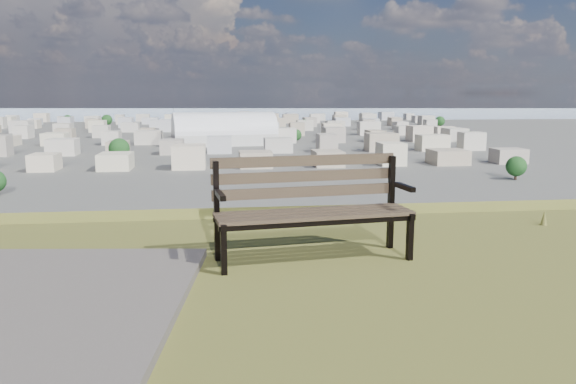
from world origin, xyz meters
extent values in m
cube|color=#463728|center=(-0.52, 1.94, 25.45)|extent=(1.82, 0.32, 0.04)
cube|color=#463728|center=(-0.54, 2.06, 25.45)|extent=(1.82, 0.32, 0.04)
cube|color=#463728|center=(-0.55, 2.18, 25.45)|extent=(1.82, 0.32, 0.04)
cube|color=#463728|center=(-0.57, 2.30, 25.45)|extent=(1.82, 0.32, 0.04)
cube|color=#463728|center=(-0.58, 2.38, 25.61)|extent=(1.81, 0.27, 0.10)
cube|color=#463728|center=(-0.58, 2.41, 25.76)|extent=(1.81, 0.27, 0.10)
cube|color=#463728|center=(-0.59, 2.43, 25.90)|extent=(1.81, 0.27, 0.10)
cube|color=black|center=(-1.39, 1.81, 25.22)|extent=(0.06, 0.07, 0.45)
cube|color=black|center=(-1.44, 2.24, 25.47)|extent=(0.06, 0.07, 0.93)
cube|color=black|center=(-1.41, 2.01, 25.42)|extent=(0.12, 0.51, 0.05)
cube|color=black|center=(-1.40, 1.96, 25.67)|extent=(0.10, 0.37, 0.05)
cube|color=black|center=(0.34, 2.03, 25.22)|extent=(0.06, 0.07, 0.45)
cube|color=black|center=(0.29, 2.46, 25.47)|extent=(0.06, 0.07, 0.93)
cube|color=black|center=(0.32, 2.23, 25.42)|extent=(0.12, 0.51, 0.05)
cube|color=black|center=(0.32, 2.18, 25.67)|extent=(0.10, 0.37, 0.05)
cube|color=black|center=(-0.52, 1.93, 25.40)|extent=(1.81, 0.27, 0.04)
cube|color=black|center=(-0.57, 2.31, 25.40)|extent=(1.81, 0.27, 0.04)
cone|color=brown|center=(2.40, 3.20, 25.09)|extent=(0.08, 0.08, 0.18)
cube|color=beige|center=(1.19, 291.20, 2.91)|extent=(55.42, 30.63, 5.83)
cylinder|color=white|center=(1.19, 291.20, 5.83)|extent=(55.42, 30.63, 22.15)
cube|color=beige|center=(-60.00, 200.00, 3.50)|extent=(11.00, 11.00, 7.00)
cube|color=#A2978B|center=(-36.00, 200.00, 3.50)|extent=(11.00, 11.00, 7.00)
cube|color=beige|center=(-12.00, 200.00, 3.50)|extent=(11.00, 11.00, 7.00)
cube|color=#B4B4B9|center=(12.00, 200.00, 3.50)|extent=(11.00, 11.00, 7.00)
cube|color=beige|center=(36.00, 200.00, 3.50)|extent=(11.00, 11.00, 7.00)
cube|color=tan|center=(60.00, 200.00, 3.50)|extent=(11.00, 11.00, 7.00)
cube|color=beige|center=(84.00, 200.00, 3.50)|extent=(11.00, 11.00, 7.00)
cube|color=#BDB7AC|center=(108.00, 200.00, 3.50)|extent=(11.00, 11.00, 7.00)
cube|color=beige|center=(-72.00, 250.00, 3.50)|extent=(11.00, 11.00, 7.00)
cube|color=#B4B4B9|center=(-48.00, 250.00, 3.50)|extent=(11.00, 11.00, 7.00)
cube|color=beige|center=(-24.00, 250.00, 3.50)|extent=(11.00, 11.00, 7.00)
cube|color=tan|center=(0.00, 250.00, 3.50)|extent=(11.00, 11.00, 7.00)
cube|color=beige|center=(24.00, 250.00, 3.50)|extent=(11.00, 11.00, 7.00)
cube|color=#BDB7AC|center=(48.00, 250.00, 3.50)|extent=(11.00, 11.00, 7.00)
cube|color=beige|center=(72.00, 250.00, 3.50)|extent=(11.00, 11.00, 7.00)
cube|color=#A2978B|center=(96.00, 250.00, 3.50)|extent=(11.00, 11.00, 7.00)
cube|color=beige|center=(120.00, 250.00, 3.50)|extent=(11.00, 11.00, 7.00)
cube|color=beige|center=(-108.00, 300.00, 3.50)|extent=(11.00, 11.00, 7.00)
cube|color=tan|center=(-84.00, 300.00, 3.50)|extent=(11.00, 11.00, 7.00)
cube|color=beige|center=(-60.00, 300.00, 3.50)|extent=(11.00, 11.00, 7.00)
cube|color=#BDB7AC|center=(-36.00, 300.00, 3.50)|extent=(11.00, 11.00, 7.00)
cube|color=beige|center=(-12.00, 300.00, 3.50)|extent=(11.00, 11.00, 7.00)
cube|color=#A2978B|center=(12.00, 300.00, 3.50)|extent=(11.00, 11.00, 7.00)
cube|color=beige|center=(36.00, 300.00, 3.50)|extent=(11.00, 11.00, 7.00)
cube|color=#B4B4B9|center=(60.00, 300.00, 3.50)|extent=(11.00, 11.00, 7.00)
cube|color=beige|center=(84.00, 300.00, 3.50)|extent=(11.00, 11.00, 7.00)
cube|color=tan|center=(108.00, 300.00, 3.50)|extent=(11.00, 11.00, 7.00)
cube|color=beige|center=(132.00, 300.00, 3.50)|extent=(11.00, 11.00, 7.00)
cube|color=beige|center=(-120.00, 350.00, 3.50)|extent=(11.00, 11.00, 7.00)
cube|color=#A2978B|center=(-96.00, 350.00, 3.50)|extent=(11.00, 11.00, 7.00)
cube|color=beige|center=(-72.00, 350.00, 3.50)|extent=(11.00, 11.00, 7.00)
cube|color=#B4B4B9|center=(-48.00, 350.00, 3.50)|extent=(11.00, 11.00, 7.00)
cube|color=beige|center=(-24.00, 350.00, 3.50)|extent=(11.00, 11.00, 7.00)
cube|color=tan|center=(0.00, 350.00, 3.50)|extent=(11.00, 11.00, 7.00)
cube|color=beige|center=(24.00, 350.00, 3.50)|extent=(11.00, 11.00, 7.00)
cube|color=#BDB7AC|center=(48.00, 350.00, 3.50)|extent=(11.00, 11.00, 7.00)
cube|color=beige|center=(72.00, 350.00, 3.50)|extent=(11.00, 11.00, 7.00)
cube|color=#A2978B|center=(96.00, 350.00, 3.50)|extent=(11.00, 11.00, 7.00)
cube|color=beige|center=(120.00, 350.00, 3.50)|extent=(11.00, 11.00, 7.00)
cube|color=#B4B4B9|center=(144.00, 350.00, 3.50)|extent=(11.00, 11.00, 7.00)
cube|color=tan|center=(-132.00, 400.00, 3.50)|extent=(11.00, 11.00, 7.00)
cube|color=beige|center=(-108.00, 400.00, 3.50)|extent=(11.00, 11.00, 7.00)
cube|color=#BDB7AC|center=(-84.00, 400.00, 3.50)|extent=(11.00, 11.00, 7.00)
cube|color=beige|center=(-60.00, 400.00, 3.50)|extent=(11.00, 11.00, 7.00)
cube|color=#A2978B|center=(-36.00, 400.00, 3.50)|extent=(11.00, 11.00, 7.00)
cube|color=beige|center=(-12.00, 400.00, 3.50)|extent=(11.00, 11.00, 7.00)
cube|color=#B4B4B9|center=(12.00, 400.00, 3.50)|extent=(11.00, 11.00, 7.00)
cube|color=beige|center=(36.00, 400.00, 3.50)|extent=(11.00, 11.00, 7.00)
cube|color=tan|center=(60.00, 400.00, 3.50)|extent=(11.00, 11.00, 7.00)
cube|color=beige|center=(84.00, 400.00, 3.50)|extent=(11.00, 11.00, 7.00)
cube|color=#BDB7AC|center=(108.00, 400.00, 3.50)|extent=(11.00, 11.00, 7.00)
cube|color=beige|center=(132.00, 400.00, 3.50)|extent=(11.00, 11.00, 7.00)
cube|color=#A2978B|center=(156.00, 400.00, 3.50)|extent=(11.00, 11.00, 7.00)
cube|color=#B4B4B9|center=(-144.00, 450.00, 3.50)|extent=(11.00, 11.00, 7.00)
cube|color=beige|center=(-120.00, 450.00, 3.50)|extent=(11.00, 11.00, 7.00)
cube|color=tan|center=(-96.00, 450.00, 3.50)|extent=(11.00, 11.00, 7.00)
cube|color=beige|center=(-72.00, 450.00, 3.50)|extent=(11.00, 11.00, 7.00)
cube|color=#BDB7AC|center=(-48.00, 450.00, 3.50)|extent=(11.00, 11.00, 7.00)
cube|color=beige|center=(-24.00, 450.00, 3.50)|extent=(11.00, 11.00, 7.00)
cube|color=#A2978B|center=(0.00, 450.00, 3.50)|extent=(11.00, 11.00, 7.00)
cube|color=beige|center=(24.00, 450.00, 3.50)|extent=(11.00, 11.00, 7.00)
cube|color=#B4B4B9|center=(48.00, 450.00, 3.50)|extent=(11.00, 11.00, 7.00)
cube|color=beige|center=(72.00, 450.00, 3.50)|extent=(11.00, 11.00, 7.00)
cube|color=tan|center=(96.00, 450.00, 3.50)|extent=(11.00, 11.00, 7.00)
cube|color=beige|center=(120.00, 450.00, 3.50)|extent=(11.00, 11.00, 7.00)
cube|color=#BDB7AC|center=(144.00, 450.00, 3.50)|extent=(11.00, 11.00, 7.00)
cube|color=beige|center=(168.00, 450.00, 3.50)|extent=(11.00, 11.00, 7.00)
cube|color=#A2978B|center=(-180.00, 500.00, 3.50)|extent=(11.00, 11.00, 7.00)
cube|color=beige|center=(-156.00, 500.00, 3.50)|extent=(11.00, 11.00, 7.00)
cube|color=#B4B4B9|center=(-132.00, 500.00, 3.50)|extent=(11.00, 11.00, 7.00)
cube|color=beige|center=(-108.00, 500.00, 3.50)|extent=(11.00, 11.00, 7.00)
cube|color=tan|center=(-84.00, 500.00, 3.50)|extent=(11.00, 11.00, 7.00)
cube|color=beige|center=(-60.00, 500.00, 3.50)|extent=(11.00, 11.00, 7.00)
cube|color=#BDB7AC|center=(-36.00, 500.00, 3.50)|extent=(11.00, 11.00, 7.00)
cube|color=beige|center=(-12.00, 500.00, 3.50)|extent=(11.00, 11.00, 7.00)
cube|color=#A2978B|center=(12.00, 500.00, 3.50)|extent=(11.00, 11.00, 7.00)
cube|color=beige|center=(36.00, 500.00, 3.50)|extent=(11.00, 11.00, 7.00)
cube|color=#B4B4B9|center=(60.00, 500.00, 3.50)|extent=(11.00, 11.00, 7.00)
cube|color=beige|center=(84.00, 500.00, 3.50)|extent=(11.00, 11.00, 7.00)
cube|color=tan|center=(108.00, 500.00, 3.50)|extent=(11.00, 11.00, 7.00)
cube|color=beige|center=(132.00, 500.00, 3.50)|extent=(11.00, 11.00, 7.00)
cube|color=#BDB7AC|center=(156.00, 500.00, 3.50)|extent=(11.00, 11.00, 7.00)
cube|color=beige|center=(180.00, 500.00, 3.50)|extent=(11.00, 11.00, 7.00)
cube|color=#A2978B|center=(-192.00, 550.00, 3.50)|extent=(11.00, 11.00, 7.00)
cube|color=beige|center=(-168.00, 550.00, 3.50)|extent=(11.00, 11.00, 7.00)
cube|color=#B4B4B9|center=(-144.00, 550.00, 3.50)|extent=(11.00, 11.00, 7.00)
cube|color=beige|center=(-120.00, 550.00, 3.50)|extent=(11.00, 11.00, 7.00)
cube|color=tan|center=(-96.00, 550.00, 3.50)|extent=(11.00, 11.00, 7.00)
cube|color=beige|center=(-72.00, 550.00, 3.50)|extent=(11.00, 11.00, 7.00)
cube|color=#BDB7AC|center=(-48.00, 550.00, 3.50)|extent=(11.00, 11.00, 7.00)
cube|color=beige|center=(-24.00, 550.00, 3.50)|extent=(11.00, 11.00, 7.00)
cube|color=#A2978B|center=(0.00, 550.00, 3.50)|extent=(11.00, 11.00, 7.00)
cube|color=beige|center=(24.00, 550.00, 3.50)|extent=(11.00, 11.00, 7.00)
cube|color=#B4B4B9|center=(48.00, 550.00, 3.50)|extent=(11.00, 11.00, 7.00)
cube|color=beige|center=(72.00, 550.00, 3.50)|extent=(11.00, 11.00, 7.00)
cube|color=tan|center=(96.00, 550.00, 3.50)|extent=(11.00, 11.00, 7.00)
cube|color=beige|center=(120.00, 550.00, 3.50)|extent=(11.00, 11.00, 7.00)
cube|color=#BDB7AC|center=(144.00, 550.00, 3.50)|extent=(11.00, 11.00, 7.00)
cube|color=beige|center=(168.00, 550.00, 3.50)|extent=(11.00, 11.00, 7.00)
cube|color=#A2978B|center=(192.00, 550.00, 3.50)|extent=(11.00, 11.00, 7.00)
cylinder|color=#332319|center=(90.00, 160.00, 1.05)|extent=(0.80, 0.80, 2.10)
sphere|color=black|center=(90.00, 160.00, 4.20)|extent=(6.30, 6.30, 6.30)
cylinder|color=#332319|center=(-40.00, 220.00, 1.35)|extent=(0.80, 0.80, 2.70)
sphere|color=black|center=(-40.00, 220.00, 5.40)|extent=(8.10, 8.10, 8.10)
cylinder|color=#332319|center=(130.00, 280.00, 0.97)|extent=(0.80, 0.80, 1.95)
sphere|color=black|center=(130.00, 280.00, 3.90)|extent=(5.85, 5.85, 5.85)
cylinder|color=#332319|center=(60.00, 400.00, 1.12)|extent=(0.80, 0.80, 2.25)
sphere|color=black|center=(60.00, 400.00, 4.50)|extent=(6.75, 6.75, 6.75)
cylinder|color=#332319|center=(-90.00, 460.00, 1.43)|extent=(0.80, 0.80, 2.85)
sphere|color=black|center=(-90.00, 460.00, 5.70)|extent=(8.55, 8.55, 8.55)
cylinder|color=#332319|center=(-130.00, 500.00, 1.20)|extent=(0.80, 0.80, 2.40)
sphere|color=black|center=(-130.00, 500.00, 4.80)|extent=(7.20, 7.20, 7.20)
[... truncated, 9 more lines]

